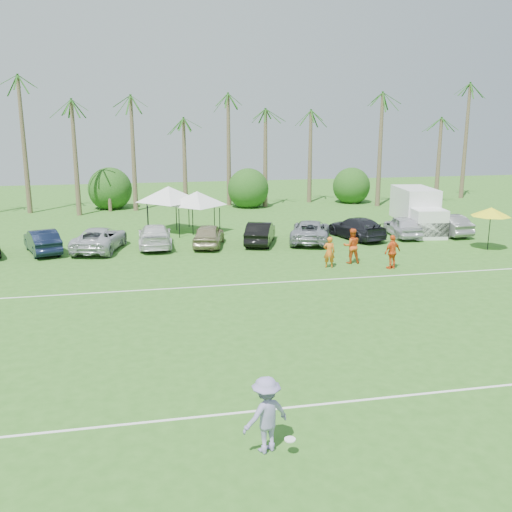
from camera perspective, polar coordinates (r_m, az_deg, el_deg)
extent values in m
plane|color=#31681F|center=(14.47, 4.58, -18.69)|extent=(120.00, 120.00, 0.00)
cube|color=white|center=(16.13, 2.54, -14.98)|extent=(80.00, 0.10, 0.01)
cube|color=white|center=(27.08, -3.67, -2.98)|extent=(80.00, 0.10, 0.01)
cone|color=brown|center=(50.51, -21.59, 9.57)|extent=(0.44, 0.44, 10.00)
cone|color=brown|center=(49.97, -17.06, 10.46)|extent=(0.44, 0.44, 11.00)
cone|color=brown|center=(49.86, -12.30, 9.01)|extent=(0.44, 0.44, 8.00)
cone|color=brown|center=(49.95, -7.68, 9.78)|extent=(0.44, 0.44, 9.00)
cone|color=brown|center=(50.36, -3.08, 10.48)|extent=(0.44, 0.44, 10.00)
cone|color=brown|center=(51.09, 1.44, 11.10)|extent=(0.44, 0.44, 11.00)
cone|color=brown|center=(52.53, 6.82, 9.44)|extent=(0.44, 0.44, 8.00)
cone|color=brown|center=(54.28, 11.93, 9.90)|extent=(0.44, 0.44, 9.00)
cone|color=brown|center=(56.42, 16.70, 10.27)|extent=(0.44, 0.44, 10.00)
cone|color=brown|center=(58.39, 20.25, 10.59)|extent=(0.44, 0.44, 11.00)
cylinder|color=brown|center=(51.26, -14.36, 5.30)|extent=(0.30, 0.30, 1.40)
sphere|color=#194713|center=(51.12, -14.43, 6.52)|extent=(4.00, 4.00, 4.00)
cylinder|color=brown|center=(52.08, -1.00, 5.84)|extent=(0.30, 0.30, 1.40)
sphere|color=#194713|center=(51.94, -1.00, 7.04)|extent=(4.00, 4.00, 4.00)
cylinder|color=brown|center=(54.80, 9.39, 6.05)|extent=(0.30, 0.30, 1.40)
sphere|color=#194713|center=(54.67, 9.44, 7.19)|extent=(4.00, 4.00, 4.00)
imported|color=orange|center=(30.37, 7.33, 0.39)|extent=(0.70, 0.55, 1.68)
imported|color=#DB4F18|center=(31.46, 9.55, 1.00)|extent=(1.01, 0.83, 1.92)
imported|color=#EA561A|center=(30.73, 13.48, 0.40)|extent=(1.15, 0.80, 1.81)
cube|color=white|center=(41.91, 15.57, 5.06)|extent=(2.78, 4.42, 2.27)
cube|color=white|center=(39.37, 16.90, 3.11)|extent=(2.28, 1.88, 1.90)
cube|color=black|center=(38.80, 17.23, 2.53)|extent=(2.10, 0.53, 0.91)
cube|color=#E5590C|center=(42.37, 16.99, 4.49)|extent=(0.20, 1.44, 0.82)
cylinder|color=black|center=(39.32, 15.52, 2.38)|extent=(0.37, 0.84, 0.82)
cylinder|color=black|center=(39.97, 17.97, 2.38)|extent=(0.37, 0.84, 0.82)
cylinder|color=black|center=(42.86, 13.82, 3.37)|extent=(0.37, 0.84, 0.82)
cylinder|color=black|center=(43.45, 16.10, 3.37)|extent=(0.37, 0.84, 0.82)
cylinder|color=black|center=(38.76, -10.73, 3.46)|extent=(0.06, 0.06, 2.11)
cylinder|color=black|center=(38.92, -6.35, 3.65)|extent=(0.06, 0.06, 2.11)
cylinder|color=black|center=(41.69, -10.82, 4.16)|extent=(0.06, 0.06, 2.11)
cylinder|color=black|center=(41.84, -6.74, 4.33)|extent=(0.06, 0.06, 2.11)
pyramid|color=white|center=(39.98, -8.77, 6.90)|extent=(4.57, 4.57, 1.06)
cylinder|color=black|center=(38.04, -7.69, 3.25)|extent=(0.06, 0.06, 1.93)
cylinder|color=black|center=(38.31, -3.65, 3.41)|extent=(0.06, 0.06, 1.93)
cylinder|color=black|center=(40.70, -7.97, 3.91)|extent=(0.06, 0.06, 1.93)
cylinder|color=black|center=(40.95, -4.19, 4.06)|extent=(0.06, 0.06, 1.93)
pyramid|color=white|center=(39.19, -5.94, 6.46)|extent=(4.18, 4.18, 0.97)
cylinder|color=black|center=(36.88, 22.29, 2.33)|extent=(0.05, 0.05, 2.32)
cone|color=#FAF61A|center=(36.69, 22.45, 4.10)|extent=(2.32, 2.32, 0.53)
imported|color=#8B81B8|center=(13.91, 1.01, -15.57)|extent=(1.38, 1.09, 1.88)
cylinder|color=white|center=(14.01, 3.42, -17.84)|extent=(0.27, 0.27, 0.03)
imported|color=black|center=(35.78, -20.59, 1.41)|extent=(2.79, 4.53, 1.41)
imported|color=#B5B8BF|center=(35.40, -15.36, 1.67)|extent=(3.45, 5.48, 1.41)
imported|color=silver|center=(35.60, -10.08, 2.02)|extent=(2.04, 4.88, 1.41)
imported|color=gray|center=(35.38, -4.76, 2.11)|extent=(2.62, 4.42, 1.41)
imported|color=black|center=(35.94, 0.42, 2.34)|extent=(2.82, 4.53, 1.41)
imported|color=gray|center=(36.65, 5.46, 2.50)|extent=(3.92, 5.57, 1.41)
imported|color=black|center=(38.14, 9.98, 2.79)|extent=(3.06, 5.19, 1.41)
imported|color=silver|center=(39.40, 14.44, 2.91)|extent=(2.13, 4.30, 1.41)
imported|color=gray|center=(40.98, 18.53, 3.03)|extent=(1.78, 4.37, 1.41)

